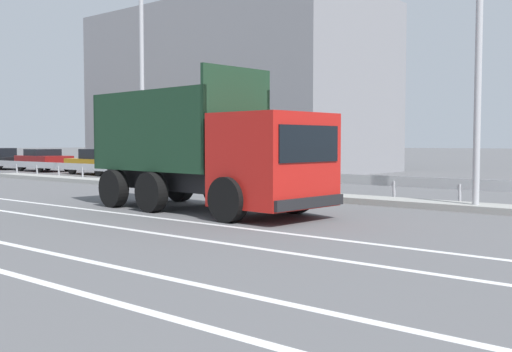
# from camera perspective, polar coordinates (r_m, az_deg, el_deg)

# --- Properties ---
(ground_plane) EXTENTS (320.00, 320.00, 0.00)m
(ground_plane) POSITION_cam_1_polar(r_m,az_deg,el_deg) (17.31, -2.16, -2.78)
(ground_plane) COLOR #565659
(lane_strip_0) EXTENTS (68.04, 0.16, 0.01)m
(lane_strip_0) POSITION_cam_1_polar(r_m,az_deg,el_deg) (14.75, -9.95, -3.87)
(lane_strip_0) COLOR silver
(lane_strip_0) RESTS_ON ground_plane
(lane_strip_1) EXTENTS (68.04, 0.16, 0.01)m
(lane_strip_1) POSITION_cam_1_polar(r_m,az_deg,el_deg) (13.75, -15.20, -4.45)
(lane_strip_1) COLOR silver
(lane_strip_1) RESTS_ON ground_plane
(median_island) EXTENTS (37.42, 1.10, 0.18)m
(median_island) POSITION_cam_1_polar(r_m,az_deg,el_deg) (19.60, 3.62, -1.81)
(median_island) COLOR gray
(median_island) RESTS_ON ground_plane
(median_guardrail) EXTENTS (68.04, 0.09, 0.78)m
(median_guardrail) POSITION_cam_1_polar(r_m,az_deg,el_deg) (20.39, 5.30, -0.27)
(median_guardrail) COLOR #9EA0A5
(median_guardrail) RESTS_ON ground_plane
(dump_truck) EXTENTS (7.35, 3.07, 3.67)m
(dump_truck) POSITION_cam_1_polar(r_m,az_deg,el_deg) (15.19, -2.74, 1.32)
(dump_truck) COLOR red
(dump_truck) RESTS_ON ground_plane
(median_road_sign) EXTENTS (0.75, 0.16, 2.43)m
(median_road_sign) POSITION_cam_1_polar(r_m,az_deg,el_deg) (22.03, -4.55, 1.86)
(median_road_sign) COLOR white
(median_road_sign) RESTS_ON ground_plane
(street_lamp_1) EXTENTS (0.71, 2.22, 10.91)m
(street_lamp_1) POSITION_cam_1_polar(r_m,az_deg,el_deg) (25.11, -11.12, 12.68)
(street_lamp_1) COLOR #ADADB2
(street_lamp_1) RESTS_ON ground_plane
(parked_car_1) EXTENTS (3.97, 2.16, 1.38)m
(parked_car_1) POSITION_cam_1_polar(r_m,az_deg,el_deg) (39.36, -19.58, 1.47)
(parked_car_1) COLOR maroon
(parked_car_1) RESTS_ON ground_plane
(parked_car_2) EXTENTS (4.56, 2.07, 1.43)m
(parked_car_2) POSITION_cam_1_polar(r_m,az_deg,el_deg) (34.26, -14.76, 1.31)
(parked_car_2) COLOR #B27A14
(parked_car_2) RESTS_ON ground_plane
(parked_car_3) EXTENTS (4.66, 2.31, 1.54)m
(parked_car_3) POSITION_cam_1_polar(r_m,az_deg,el_deg) (30.17, -8.18, 1.24)
(parked_car_3) COLOR #A3A3A8
(parked_car_3) RESTS_ON ground_plane
(parked_car_4) EXTENTS (4.60, 2.04, 1.34)m
(parked_car_4) POSITION_cam_1_polar(r_m,az_deg,el_deg) (26.73, -0.51, 0.83)
(parked_car_4) COLOR silver
(parked_car_4) RESTS_ON ground_plane
(background_building_0) EXTENTS (18.85, 10.05, 10.24)m
(background_building_0) POSITION_cam_1_polar(r_m,az_deg,el_deg) (39.17, -1.91, 8.09)
(background_building_0) COLOR gray
(background_building_0) RESTS_ON ground_plane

